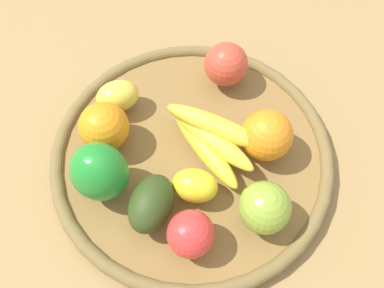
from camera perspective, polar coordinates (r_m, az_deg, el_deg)
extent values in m
plane|color=olive|center=(0.71, 0.00, -2.00)|extent=(2.40, 2.40, 0.00)
cylinder|color=olive|center=(0.70, 0.00, -1.63)|extent=(0.44, 0.44, 0.02)
torus|color=brown|center=(0.70, 0.00, -1.26)|extent=(0.45, 0.45, 0.02)
sphere|color=#C8452E|center=(0.74, 4.48, 10.34)|extent=(0.10, 0.10, 0.07)
ellipsoid|color=yellow|center=(0.67, 1.65, -0.43)|extent=(0.09, 0.17, 0.03)
ellipsoid|color=yellow|center=(0.66, 2.46, 0.77)|extent=(0.12, 0.15, 0.03)
ellipsoid|color=yellow|center=(0.66, 3.20, 2.32)|extent=(0.15, 0.13, 0.03)
sphere|color=orange|center=(0.66, 9.73, 1.16)|extent=(0.09, 0.09, 0.08)
ellipsoid|color=yellow|center=(0.63, 0.36, -5.45)|extent=(0.08, 0.07, 0.05)
sphere|color=red|center=(0.60, -0.17, -11.66)|extent=(0.08, 0.08, 0.07)
ellipsoid|color=#20862A|center=(0.63, -12.01, -3.57)|extent=(0.11, 0.11, 0.10)
ellipsoid|color=yellow|center=(0.72, -9.70, 6.17)|extent=(0.08, 0.06, 0.05)
sphere|color=#87A432|center=(0.61, 9.46, -8.18)|extent=(0.10, 0.10, 0.07)
ellipsoid|color=#2D3E16|center=(0.62, -5.36, -7.75)|extent=(0.10, 0.11, 0.06)
sphere|color=orange|center=(0.68, -11.43, 2.22)|extent=(0.09, 0.09, 0.08)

